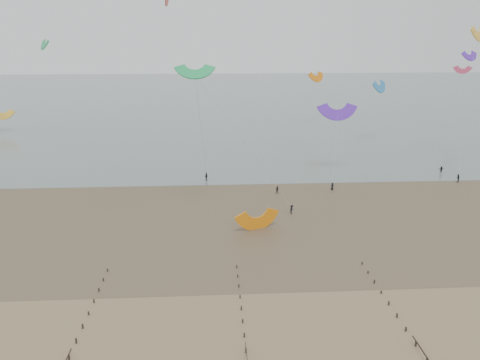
# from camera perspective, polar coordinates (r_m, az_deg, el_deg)

# --- Properties ---
(ground) EXTENTS (500.00, 500.00, 0.00)m
(ground) POSITION_cam_1_polar(r_m,az_deg,el_deg) (56.77, -3.94, -16.46)
(ground) COLOR brown
(ground) RESTS_ON ground
(sea_and_shore) EXTENTS (500.00, 665.00, 0.03)m
(sea_and_shore) POSITION_cam_1_polar(r_m,az_deg,el_deg) (87.61, -6.45, -3.85)
(sea_and_shore) COLOR #475654
(sea_and_shore) RESTS_ON ground
(kitesurfers) EXTENTS (144.41, 28.21, 1.86)m
(kitesurfers) POSITION_cam_1_polar(r_m,az_deg,el_deg) (104.07, 11.52, -0.15)
(kitesurfers) COLOR black
(kitesurfers) RESTS_ON ground
(grounded_kite) EXTENTS (8.20, 7.35, 3.72)m
(grounded_kite) POSITION_cam_1_polar(r_m,az_deg,el_deg) (79.63, 2.13, -5.99)
(grounded_kite) COLOR orange
(grounded_kite) RESTS_ON ground
(kites_airborne) EXTENTS (244.38, 110.08, 45.44)m
(kites_airborne) POSITION_cam_1_polar(r_m,az_deg,el_deg) (137.00, -10.79, 12.97)
(kites_airborne) COLOR orange
(kites_airborne) RESTS_ON ground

